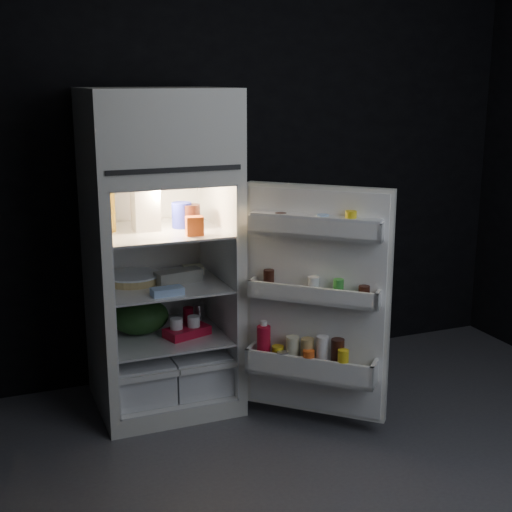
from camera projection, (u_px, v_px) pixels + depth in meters
name	position (u px, v px, depth m)	size (l,w,h in m)	color
floor	(349.00, 503.00, 3.16)	(4.00, 3.40, 0.00)	#515157
wall_back	(219.00, 158.00, 4.36)	(4.00, 0.00, 2.70)	black
refrigerator	(159.00, 241.00, 3.93)	(0.76, 0.71, 1.78)	white
fridge_door	(315.00, 306.00, 3.67)	(0.66, 0.63, 1.22)	white
milk_jug	(145.00, 208.00, 3.84)	(0.14, 0.14, 0.24)	white
mayo_jar	(182.00, 215.00, 3.92)	(0.11, 0.11, 0.14)	#1D25A2
jam_jar	(191.00, 216.00, 3.91)	(0.10, 0.10, 0.13)	black
amber_bottle	(107.00, 212.00, 3.80)	(0.09, 0.09, 0.22)	gold
small_carton	(195.00, 226.00, 3.73)	(0.09, 0.07, 0.10)	#E4561A
egg_carton	(179.00, 277.00, 3.94)	(0.26, 0.10, 0.07)	gray
pie	(133.00, 279.00, 3.95)	(0.30, 0.30, 0.04)	tan
flat_package	(167.00, 291.00, 3.72)	(0.17, 0.08, 0.04)	#9BC0F1
wrapped_pkg	(193.00, 270.00, 4.12)	(0.11, 0.09, 0.05)	beige
produce_bag	(140.00, 317.00, 4.01)	(0.32, 0.27, 0.20)	#193815
yogurt_tray	(187.00, 332.00, 3.98)	(0.25, 0.13, 0.05)	#B10F28
small_can_red	(188.00, 315.00, 4.20)	(0.06, 0.06, 0.09)	#B10F28
small_can_silver	(199.00, 311.00, 4.27)	(0.07, 0.07, 0.09)	#B7B6BA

